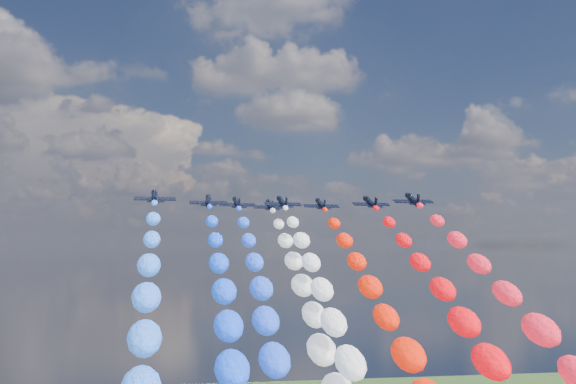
{
  "coord_description": "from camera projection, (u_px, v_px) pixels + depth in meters",
  "views": [
    {
      "loc": [
        -25.08,
        -146.67,
        102.37
      ],
      "look_at": [
        0.0,
        4.0,
        113.72
      ],
      "focal_mm": 44.97,
      "sensor_mm": 36.0,
      "label": 1
    }
  ],
  "objects": [
    {
      "name": "jet_1",
      "position": [
        209.0,
        201.0,
        151.46
      ],
      "size": [
        8.44,
        11.21,
        5.54
      ],
      "primitive_type": null,
      "rotation": [
        0.32,
        0.0,
        -0.05
      ],
      "color": "black"
    },
    {
      "name": "jet_6",
      "position": [
        370.0,
        203.0,
        157.26
      ],
      "size": [
        8.36,
        11.15,
        5.54
      ],
      "primitive_type": null,
      "rotation": [
        0.32,
        0.0,
        0.04
      ],
      "color": "black"
    },
    {
      "name": "jet_0",
      "position": [
        155.0,
        197.0,
        138.62
      ],
      "size": [
        8.61,
        11.33,
        5.54
      ],
      "primitive_type": null,
      "rotation": [
        0.32,
        0.0,
        0.06
      ],
      "color": "black"
    },
    {
      "name": "jet_5",
      "position": [
        321.0,
        204.0,
        164.08
      ],
      "size": [
        8.01,
        10.9,
        5.54
      ],
      "primitive_type": null,
      "rotation": [
        0.32,
        0.0,
        0.01
      ],
      "color": "black"
    },
    {
      "name": "jet_4",
      "position": [
        270.0,
        205.0,
        168.48
      ],
      "size": [
        8.03,
        10.91,
        5.54
      ],
      "primitive_type": null,
      "rotation": [
        0.32,
        0.0,
        0.01
      ],
      "color": "black"
    },
    {
      "name": "jet_7",
      "position": [
        413.0,
        200.0,
        147.22
      ],
      "size": [
        8.39,
        11.17,
        5.54
      ],
      "primitive_type": null,
      "rotation": [
        0.32,
        0.0,
        -0.04
      ],
      "color": "black"
    },
    {
      "name": "jet_2",
      "position": [
        237.0,
        203.0,
        159.02
      ],
      "size": [
        8.41,
        11.19,
        5.54
      ],
      "primitive_type": null,
      "rotation": [
        0.32,
        0.0,
        0.04
      ],
      "color": "black"
    },
    {
      "name": "jet_3",
      "position": [
        282.0,
        202.0,
        156.61
      ],
      "size": [
        8.59,
        11.32,
        5.54
      ],
      "primitive_type": null,
      "rotation": [
        0.32,
        0.0,
        0.06
      ],
      "color": "black"
    }
  ]
}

